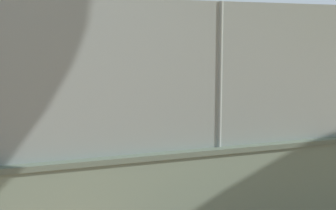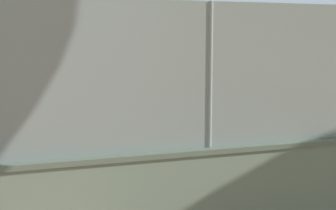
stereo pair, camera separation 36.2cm
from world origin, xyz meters
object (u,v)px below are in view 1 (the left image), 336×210
object	(u,v)px
player_baseline_waiting	(125,127)
sports_ball	(193,83)
player_at_service_line	(84,102)
player_foreground_swinging	(157,95)

from	to	relation	value
player_baseline_waiting	sports_ball	bearing A→B (deg)	-129.62
sports_ball	player_baseline_waiting	bearing A→B (deg)	50.38
sports_ball	player_at_service_line	bearing A→B (deg)	3.45
player_baseline_waiting	sports_ball	world-z (taller)	sports_ball
player_foreground_swinging	player_baseline_waiting	size ratio (longest dim) A/B	1.14
player_foreground_swinging	sports_ball	world-z (taller)	player_foreground_swinging
player_at_service_line	player_baseline_waiting	bearing A→B (deg)	94.17
player_baseline_waiting	sports_ball	distance (m)	6.11
player_at_service_line	sports_ball	xyz separation A→B (m)	(-4.20, -0.25, 0.49)
player_baseline_waiting	sports_ball	xyz separation A→B (m)	(-3.88, -4.68, 0.60)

